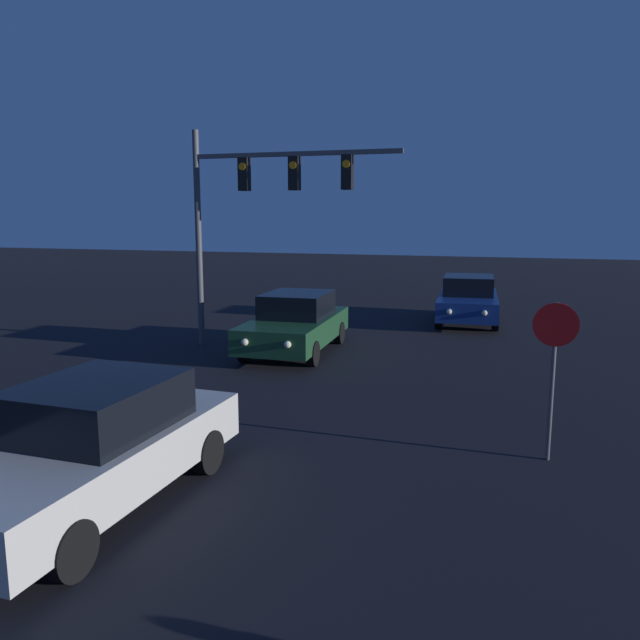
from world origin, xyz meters
TOP-DOWN VIEW (x-y plane):
  - car_near at (-1.64, 8.57)m, footprint 2.17×4.84m
  - car_mid at (-2.19, 18.15)m, footprint 2.19×4.85m
  - car_far at (2.06, 24.52)m, footprint 2.26×4.87m
  - traffic_signal_mast at (-3.42, 18.29)m, footprint 5.99×0.30m
  - stop_sign at (4.19, 11.96)m, footprint 0.67×0.07m

SIDE VIEW (x-z plane):
  - car_near at x=-1.64m, z-range 0.00..1.64m
  - car_mid at x=-2.19m, z-range 0.00..1.64m
  - car_far at x=2.06m, z-range 0.00..1.64m
  - stop_sign at x=4.19m, z-range 0.48..2.98m
  - traffic_signal_mast at x=-3.42m, z-range 1.18..7.33m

